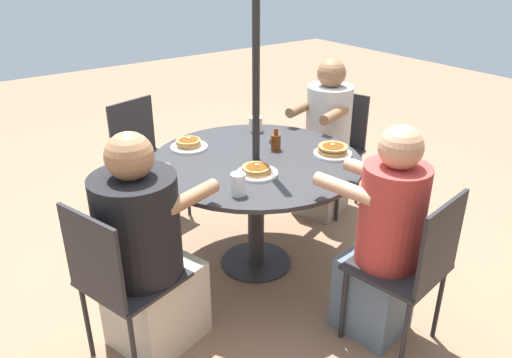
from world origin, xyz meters
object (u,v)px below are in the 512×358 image
at_px(patio_chair_south, 413,264).
at_px(syrup_bottle, 276,142).
at_px(diner_east, 146,257).
at_px(pancake_plate_b, 257,171).
at_px(patio_table, 256,176).
at_px(diner_south, 383,244).
at_px(coffee_cup, 256,124).
at_px(patio_chair_north, 144,153).
at_px(pancake_plate_c, 333,151).
at_px(pancake_plate_a, 189,145).
at_px(patio_chair_east, 118,277).
at_px(diner_west, 325,145).
at_px(drinking_glass_a, 238,184).
at_px(patio_chair_west, 336,143).

bearing_deg(patio_chair_south, syrup_bottle, 79.99).
distance_m(diner_east, pancake_plate_b, 0.75).
xyz_separation_m(patio_table, diner_south, (-0.14, 0.86, -0.08)).
height_order(diner_east, coffee_cup, diner_east).
xyz_separation_m(patio_chair_north, syrup_bottle, (-0.45, 0.96, 0.28)).
bearing_deg(pancake_plate_c, pancake_plate_a, -43.23).
height_order(patio_chair_north, pancake_plate_b, patio_chair_north).
distance_m(pancake_plate_c, coffee_cup, 0.62).
relative_size(patio_chair_east, diner_west, 0.75).
relative_size(pancake_plate_b, coffee_cup, 2.29).
bearing_deg(drinking_glass_a, pancake_plate_c, -172.63).
xyz_separation_m(diner_east, coffee_cup, (-1.11, -0.64, 0.26)).
distance_m(patio_chair_south, patio_chair_west, 1.58).
height_order(patio_chair_east, patio_chair_west, same).
xyz_separation_m(patio_chair_north, coffee_cup, (-0.55, 0.61, 0.28)).
relative_size(patio_table, diner_east, 1.08).
xyz_separation_m(diner_west, coffee_cup, (0.55, -0.11, 0.24)).
relative_size(patio_chair_north, drinking_glass_a, 7.64).
bearing_deg(patio_chair_north, diner_west, 131.51).
bearing_deg(pancake_plate_c, pancake_plate_b, -4.33).
bearing_deg(pancake_plate_a, pancake_plate_c, 136.77).
height_order(syrup_bottle, drinking_glass_a, syrup_bottle).
bearing_deg(diner_west, pancake_plate_b, 97.07).
distance_m(patio_chair_east, syrup_bottle, 1.26).
bearing_deg(pancake_plate_c, patio_chair_south, 73.90).
bearing_deg(pancake_plate_a, diner_south, 106.89).
height_order(diner_south, pancake_plate_b, diner_south).
relative_size(pancake_plate_c, syrup_bottle, 1.65).
distance_m(patio_chair_west, pancake_plate_b, 1.24).
xyz_separation_m(patio_chair_west, diner_west, (0.16, 0.05, 0.03)).
distance_m(patio_chair_north, diner_south, 1.91).
height_order(patio_chair_east, diner_east, diner_east).
bearing_deg(pancake_plate_b, patio_chair_south, 109.30).
distance_m(pancake_plate_b, pancake_plate_c, 0.53).
xyz_separation_m(diner_east, patio_chair_west, (-1.82, -0.58, -0.02)).
height_order(patio_chair_north, patio_chair_south, same).
relative_size(patio_chair_east, pancake_plate_c, 3.83).
height_order(pancake_plate_c, coffee_cup, coffee_cup).
height_order(coffee_cup, drinking_glass_a, drinking_glass_a).
height_order(patio_chair_east, patio_chair_south, same).
distance_m(patio_chair_north, drinking_glass_a, 1.35).
height_order(patio_chair_south, drinking_glass_a, patio_chair_south).
height_order(patio_chair_north, patio_chair_east, same).
bearing_deg(pancake_plate_b, patio_chair_east, 7.94).
height_order(patio_chair_east, syrup_bottle, patio_chair_east).
bearing_deg(diner_east, patio_chair_north, 138.99).
distance_m(patio_chair_north, diner_east, 1.38).
bearing_deg(coffee_cup, patio_chair_north, -48.28).
xyz_separation_m(patio_chair_west, pancake_plate_c, (0.58, 0.55, 0.25)).
bearing_deg(syrup_bottle, patio_chair_south, 89.49).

